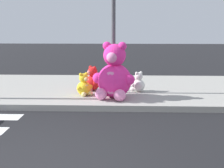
# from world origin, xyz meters

# --- Properties ---
(sidewalk) EXTENTS (28.00, 4.40, 0.15)m
(sidewalk) POSITION_xyz_m (0.00, 5.20, 0.07)
(sidewalk) COLOR #9E9B93
(sidewalk) RESTS_ON ground_plane
(sign_pole) EXTENTS (0.56, 0.11, 3.20)m
(sign_pole) POSITION_xyz_m (1.00, 4.40, 1.85)
(sign_pole) COLOR #4C4C51
(sign_pole) RESTS_ON sidewalk
(plush_pink_large) EXTENTS (1.08, 1.01, 1.44)m
(plush_pink_large) POSITION_xyz_m (1.03, 3.81, 0.73)
(plush_pink_large) COLOR #F22D93
(plush_pink_large) RESTS_ON sidewalk
(plush_yellow) EXTENTS (0.43, 0.44, 0.61)m
(plush_yellow) POSITION_xyz_m (0.23, 4.05, 0.40)
(plush_yellow) COLOR yellow
(plush_yellow) RESTS_ON sidewalk
(plush_white) EXTENTS (0.40, 0.41, 0.57)m
(plush_white) POSITION_xyz_m (1.69, 4.60, 0.38)
(plush_white) COLOR white
(plush_white) RESTS_ON sidewalk
(plush_red) EXTENTS (0.51, 0.50, 0.71)m
(plush_red) POSITION_xyz_m (0.37, 4.72, 0.43)
(plush_red) COLOR red
(plush_red) RESTS_ON sidewalk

